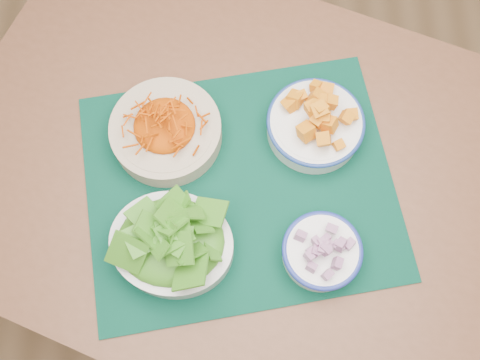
# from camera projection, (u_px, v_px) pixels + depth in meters

# --- Properties ---
(ground) EXTENTS (4.00, 4.00, 0.00)m
(ground) POSITION_uv_depth(u_px,v_px,m) (213.00, 208.00, 1.79)
(ground) COLOR #977049
(ground) RESTS_ON ground
(table) EXTENTS (1.50, 1.26, 0.75)m
(table) POSITION_uv_depth(u_px,v_px,m) (266.00, 191.00, 1.12)
(table) COLOR brown
(table) RESTS_ON ground
(placemat) EXTENTS (0.66, 0.57, 0.00)m
(placemat) POSITION_uv_depth(u_px,v_px,m) (240.00, 186.00, 1.02)
(placemat) COLOR black
(placemat) RESTS_ON table
(carrot_bowl) EXTENTS (0.23, 0.23, 0.08)m
(carrot_bowl) POSITION_uv_depth(u_px,v_px,m) (165.00, 128.00, 1.02)
(carrot_bowl) COLOR #C3AF91
(carrot_bowl) RESTS_ON placemat
(squash_bowl) EXTENTS (0.23, 0.23, 0.09)m
(squash_bowl) POSITION_uv_depth(u_px,v_px,m) (316.00, 122.00, 1.02)
(squash_bowl) COLOR white
(squash_bowl) RESTS_ON placemat
(lettuce_bowl) EXTENTS (0.25, 0.23, 0.10)m
(lettuce_bowl) POSITION_uv_depth(u_px,v_px,m) (171.00, 242.00, 0.94)
(lettuce_bowl) COLOR silver
(lettuce_bowl) RESTS_ON placemat
(onion_bowl) EXTENTS (0.16, 0.16, 0.08)m
(onion_bowl) POSITION_uv_depth(u_px,v_px,m) (322.00, 251.00, 0.94)
(onion_bowl) COLOR white
(onion_bowl) RESTS_ON placemat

